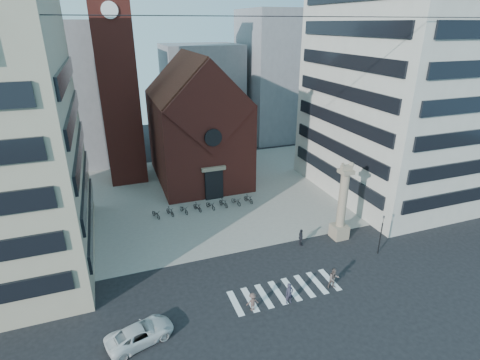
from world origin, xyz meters
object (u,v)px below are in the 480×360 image
traffic_light (381,234)px  scooter_0 (156,214)px  pedestrian_1 (334,278)px  lion_column (342,209)px  white_car (140,334)px  pedestrian_0 (289,294)px  pedestrian_2 (301,237)px

traffic_light → scooter_0: 25.21m
pedestrian_1 → lion_column: bearing=61.6°
white_car → scooter_0: (3.82, 18.63, -0.15)m
white_car → pedestrian_0: bearing=-106.6°
lion_column → traffic_light: lion_column is taller
pedestrian_2 → scooter_0: size_ratio=1.03×
pedestrian_2 → scooter_0: pedestrian_2 is taller
pedestrian_1 → scooter_0: (-12.77, 18.26, -0.46)m
traffic_light → pedestrian_2: 7.89m
pedestrian_1 → scooter_0: size_ratio=1.08×
lion_column → pedestrian_1: (-5.26, -7.04, -2.47)m
white_car → pedestrian_1: pedestrian_1 is taller
pedestrian_0 → scooter_0: bearing=108.2°
traffic_light → pedestrian_0: bearing=-163.6°
scooter_0 → pedestrian_0: bearing=-86.9°
pedestrian_0 → scooter_0: 20.42m
pedestrian_0 → pedestrian_1: (4.55, 0.42, 0.03)m
pedestrian_2 → traffic_light: bearing=-109.6°
lion_column → pedestrian_0: (-9.81, -7.47, -2.50)m
lion_column → pedestrian_0: lion_column is taller
pedestrian_1 → scooter_0: 22.29m
white_car → lion_column: bearing=-87.6°
traffic_light → scooter_0: bearing=142.8°
pedestrian_1 → pedestrian_2: 7.07m
traffic_light → white_car: (-23.85, -3.41, -1.61)m
traffic_light → white_car: bearing=-171.9°
pedestrian_0 → pedestrian_2: bearing=49.9°
white_car → traffic_light: bearing=-98.2°
white_car → pedestrian_0: size_ratio=2.57×
lion_column → scooter_0: bearing=148.1°
white_car → pedestrian_1: (16.59, 0.36, 0.30)m
pedestrian_2 → scooter_0: 17.45m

